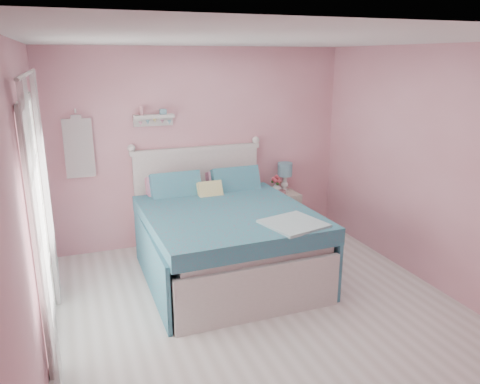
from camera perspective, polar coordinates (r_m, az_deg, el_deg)
floor at (r=4.78m, az=3.28°, el=-14.93°), size 4.50×4.50×0.00m
room_shell at (r=4.19m, az=3.62°, el=3.95°), size 4.50×4.50×4.50m
bed at (r=5.50m, az=-2.07°, el=-5.62°), size 1.83×2.29×1.32m
nightstand at (r=6.76m, az=5.18°, el=-2.55°), size 0.42×0.42×0.61m
table_lamp at (r=6.69m, az=5.49°, el=2.50°), size 0.21×0.21×0.42m
vase at (r=6.65m, az=4.45°, el=0.58°), size 0.19×0.19×0.16m
teacup at (r=6.50m, az=5.13°, el=-0.15°), size 0.14×0.14×0.09m
roses at (r=6.62m, az=4.47°, el=1.55°), size 0.14×0.11×0.12m
wall_shelf at (r=6.06m, az=-10.53°, el=8.95°), size 0.50×0.15×0.25m
hanging_dress at (r=6.01m, az=-19.05°, el=5.05°), size 0.34×0.03×0.72m
french_door at (r=4.37m, az=-23.23°, el=-3.79°), size 0.04×1.32×2.16m
curtain_near at (r=3.63m, az=-23.00°, el=-5.95°), size 0.04×0.40×2.32m
curtain_far at (r=5.05m, az=-22.54°, el=0.13°), size 0.04×0.40×2.32m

